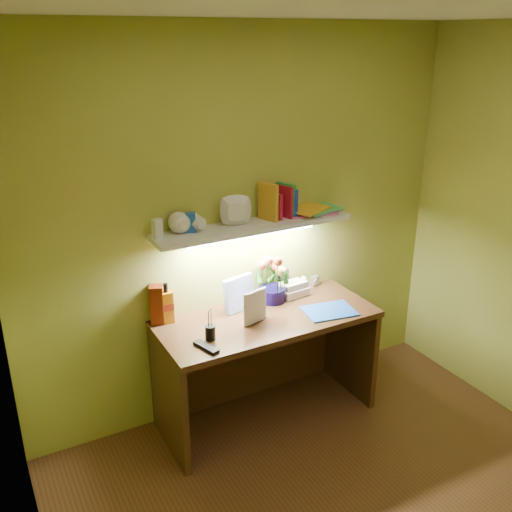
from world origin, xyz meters
The scene contains 13 objects.
desk centered at (0.00, 1.20, 0.38)m, with size 1.40×0.60×0.75m, color #35230E.
flower_bouquet centered at (0.14, 1.39, 0.91)m, with size 0.20×0.20×0.32m, color #0C0636, non-canonical shape.
telephone centered at (0.31, 1.39, 0.81)m, with size 0.19×0.14×0.11m, color #F4E1CC, non-canonical shape.
desk_clock centered at (0.53, 1.46, 0.78)m, with size 0.07×0.03×0.07m, color silver.
whisky_bottle centered at (-0.58, 1.43, 0.88)m, with size 0.07×0.07×0.26m, color #B86B08, non-canonical shape.
whisky_box centered at (-0.63, 1.45, 0.87)m, with size 0.08×0.08×0.25m, color #631F08.
pen_cup centered at (-0.43, 1.11, 0.82)m, with size 0.06×0.06×0.15m, color black.
art_card centered at (-0.11, 1.38, 0.86)m, with size 0.22×0.04×0.22m, color white, non-canonical shape.
tv_remote centered at (-0.50, 1.02, 0.76)m, with size 0.05×0.18×0.02m, color black.
blue_folder centered at (0.38, 1.07, 0.75)m, with size 0.32×0.23×0.01m, color #1F58B2.
desk_book_a centered at (-0.19, 1.15, 0.86)m, with size 0.16×0.02×0.22m, color silver.
desk_book_b centered at (-0.16, 1.17, 0.85)m, with size 0.15×0.02×0.21m, color silver.
wall_shelf centered at (0.01, 1.38, 1.34)m, with size 1.31×0.33×0.27m.
Camera 1 is at (-1.59, -1.59, 2.41)m, focal length 40.00 mm.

